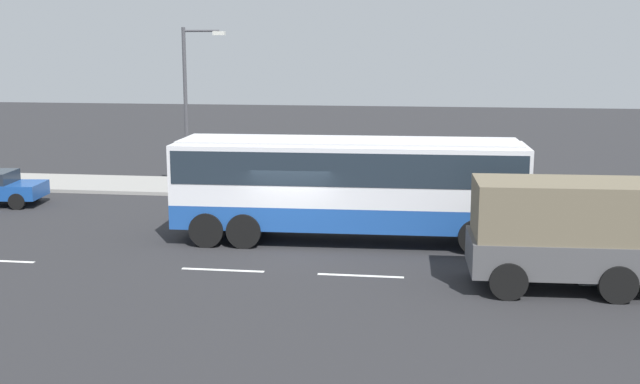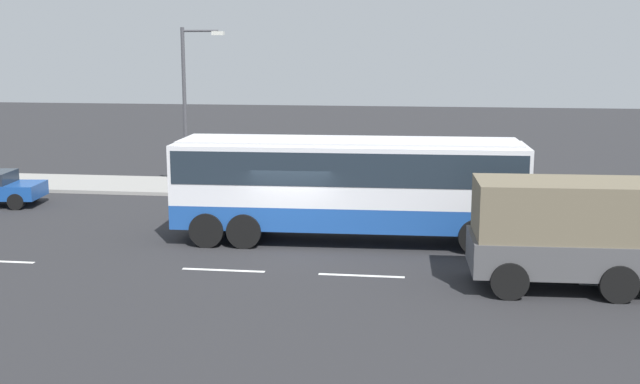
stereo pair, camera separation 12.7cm
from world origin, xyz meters
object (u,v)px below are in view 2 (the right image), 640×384
coach_bus (348,179)px  pedestrian_at_crossing (462,168)px  street_lamp (189,98)px  cargo_truck (614,231)px  pedestrian_near_curb (447,166)px

coach_bus → pedestrian_at_crossing: size_ratio=6.75×
coach_bus → pedestrian_at_crossing: bearing=64.4°
coach_bus → street_lamp: 10.84m
cargo_truck → pedestrian_near_curb: cargo_truck is taller
pedestrian_at_crossing → coach_bus: bearing=-166.0°
coach_bus → cargo_truck: 8.47m
pedestrian_near_curb → pedestrian_at_crossing: bearing=-52.0°
pedestrian_near_curb → street_lamp: (-10.94, -1.68, 2.94)m
coach_bus → cargo_truck: (7.34, -4.19, -0.50)m
pedestrian_near_curb → pedestrian_at_crossing: 0.64m
pedestrian_near_curb → cargo_truck: bearing=-121.6°
pedestrian_at_crossing → street_lamp: street_lamp is taller
cargo_truck → pedestrian_near_curb: (-3.97, 13.36, -0.39)m
cargo_truck → street_lamp: (-14.91, 11.68, 2.55)m
pedestrian_at_crossing → street_lamp: size_ratio=0.24×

